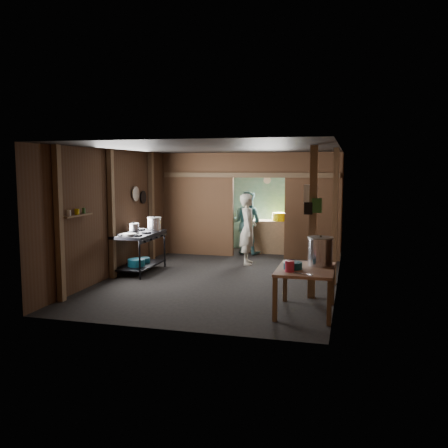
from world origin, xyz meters
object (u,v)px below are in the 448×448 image
(yellow_tub, at_px, (280,217))
(cook, at_px, (248,229))
(stove_pot_large, at_px, (154,224))
(prep_table, at_px, (305,290))
(stock_pot, at_px, (320,252))
(pink_bucket, at_px, (290,266))
(gas_range, at_px, (139,253))

(yellow_tub, height_order, cook, cook)
(stove_pot_large, height_order, cook, cook)
(prep_table, xyz_separation_m, cook, (-1.65, 3.47, 0.47))
(stove_pot_large, height_order, stock_pot, stock_pot)
(stove_pot_large, relative_size, pink_bucket, 1.93)
(stove_pot_large, xyz_separation_m, yellow_tub, (2.37, 2.69, -0.03))
(prep_table, xyz_separation_m, yellow_tub, (-1.17, 5.15, 0.61))
(stock_pot, bearing_deg, stove_pot_large, 149.66)
(stove_pot_large, bearing_deg, gas_range, -111.49)
(gas_range, relative_size, stock_pot, 3.06)
(prep_table, bearing_deg, pink_bucket, -123.12)
(gas_range, xyz_separation_m, stove_pot_large, (0.17, 0.43, 0.56))
(prep_table, xyz_separation_m, stock_pot, (0.19, 0.27, 0.56))
(prep_table, height_order, yellow_tub, yellow_tub)
(stove_pot_large, relative_size, yellow_tub, 0.82)
(pink_bucket, relative_size, cook, 0.10)
(gas_range, bearing_deg, yellow_tub, 50.83)
(prep_table, xyz_separation_m, stove_pot_large, (-3.54, 2.45, 0.64))
(gas_range, bearing_deg, stove_pot_large, 68.51)
(cook, bearing_deg, prep_table, -165.95)
(gas_range, height_order, cook, cook)
(prep_table, distance_m, stock_pot, 0.66)
(prep_table, height_order, stock_pot, stock_pot)
(prep_table, relative_size, cook, 0.72)
(pink_bucket, bearing_deg, yellow_tub, 99.93)
(gas_range, xyz_separation_m, stock_pot, (3.90, -1.75, 0.49))
(pink_bucket, xyz_separation_m, cook, (-1.44, 3.79, 0.04))
(stove_pot_large, distance_m, pink_bucket, 4.34)
(yellow_tub, bearing_deg, stock_pot, -74.42)
(yellow_tub, bearing_deg, cook, -106.11)
(stove_pot_large, bearing_deg, prep_table, -34.73)
(cook, bearing_deg, gas_range, 113.68)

